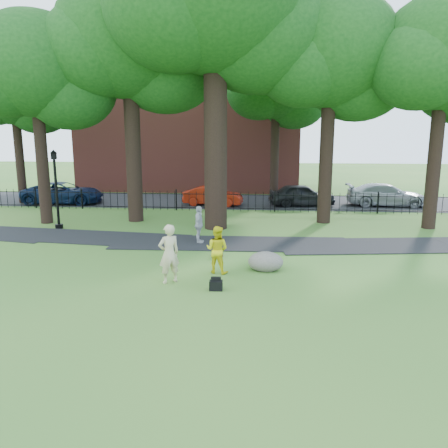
# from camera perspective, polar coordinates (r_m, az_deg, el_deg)

# --- Properties ---
(ground) EXTENTS (120.00, 120.00, 0.00)m
(ground) POSITION_cam_1_polar(r_m,az_deg,el_deg) (14.94, -4.11, -6.12)
(ground) COLOR #306824
(ground) RESTS_ON ground
(footpath) EXTENTS (36.07, 3.85, 0.03)m
(footpath) POSITION_cam_1_polar(r_m,az_deg,el_deg) (18.55, 0.92, -2.59)
(footpath) COLOR black
(footpath) RESTS_ON ground
(street) EXTENTS (80.00, 7.00, 0.02)m
(street) POSITION_cam_1_polar(r_m,az_deg,el_deg) (30.47, 0.83, 2.98)
(street) COLOR black
(street) RESTS_ON ground
(iron_fence) EXTENTS (44.00, 0.04, 1.20)m
(iron_fence) POSITION_cam_1_polar(r_m,az_deg,el_deg) (26.44, 0.14, 2.98)
(iron_fence) COLOR black
(iron_fence) RESTS_ON ground
(brick_building) EXTENTS (18.00, 8.00, 12.00)m
(brick_building) POSITION_cam_1_polar(r_m,az_deg,el_deg) (38.60, -4.26, 13.67)
(brick_building) COLOR brown
(brick_building) RESTS_ON ground
(big_tree) EXTENTS (10.08, 8.61, 14.37)m
(big_tree) POSITION_cam_1_polar(r_m,az_deg,el_deg) (21.99, -0.77, 26.33)
(big_tree) COLOR black
(big_tree) RESTS_ON ground
(tree_row) EXTENTS (26.82, 7.96, 12.42)m
(tree_row) POSITION_cam_1_polar(r_m,az_deg,el_deg) (22.81, 0.65, 20.68)
(tree_row) COLOR black
(tree_row) RESTS_ON ground
(woman) EXTENTS (0.81, 0.75, 1.86)m
(woman) POSITION_cam_1_polar(r_m,az_deg,el_deg) (13.60, -7.20, -3.87)
(woman) COLOR beige
(woman) RESTS_ON ground
(man) EXTENTS (0.91, 0.80, 1.59)m
(man) POSITION_cam_1_polar(r_m,az_deg,el_deg) (14.50, -0.92, -3.36)
(man) COLOR yellow
(man) RESTS_ON ground
(pedestrian) EXTENTS (0.40, 0.94, 1.60)m
(pedestrian) POSITION_cam_1_polar(r_m,az_deg,el_deg) (18.51, -3.29, -0.09)
(pedestrian) COLOR #B0AFB5
(pedestrian) RESTS_ON ground
(boulder) EXTENTS (1.43, 1.25, 0.70)m
(boulder) POSITION_cam_1_polar(r_m,az_deg,el_deg) (14.97, 5.46, -4.71)
(boulder) COLOR slate
(boulder) RESTS_ON ground
(lamppost) EXTENTS (0.38, 0.38, 3.85)m
(lamppost) POSITION_cam_1_polar(r_m,az_deg,el_deg) (22.78, -21.04, 4.11)
(lamppost) COLOR black
(lamppost) RESTS_ON ground
(backpack) EXTENTS (0.40, 0.27, 0.29)m
(backpack) POSITION_cam_1_polar(r_m,az_deg,el_deg) (13.07, -1.06, -8.03)
(backpack) COLOR black
(backpack) RESTS_ON ground
(red_bag) EXTENTS (0.40, 0.34, 0.24)m
(red_bag) POSITION_cam_1_polar(r_m,az_deg,el_deg) (16.56, -0.86, -3.90)
(red_bag) COLOR maroon
(red_bag) RESTS_ON ground
(red_sedan) EXTENTS (3.95, 1.66, 1.27)m
(red_sedan) POSITION_cam_1_polar(r_m,az_deg,el_deg) (28.60, -1.46, 3.70)
(red_sedan) COLOR #991C0B
(red_sedan) RESTS_ON ground
(navy_van) EXTENTS (5.45, 2.89, 1.46)m
(navy_van) POSITION_cam_1_polar(r_m,az_deg,el_deg) (31.22, -20.25, 3.83)
(navy_van) COLOR #0B1938
(navy_van) RESTS_ON ground
(grey_car) EXTENTS (4.42, 2.24, 1.44)m
(grey_car) POSITION_cam_1_polar(r_m,az_deg,el_deg) (28.80, 10.14, 3.75)
(grey_car) COLOR black
(grey_car) RESTS_ON ground
(silver_car) EXTENTS (5.05, 2.15, 1.45)m
(silver_car) POSITION_cam_1_polar(r_m,az_deg,el_deg) (30.24, 20.38, 3.58)
(silver_car) COLOR #9B9EA4
(silver_car) RESTS_ON ground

